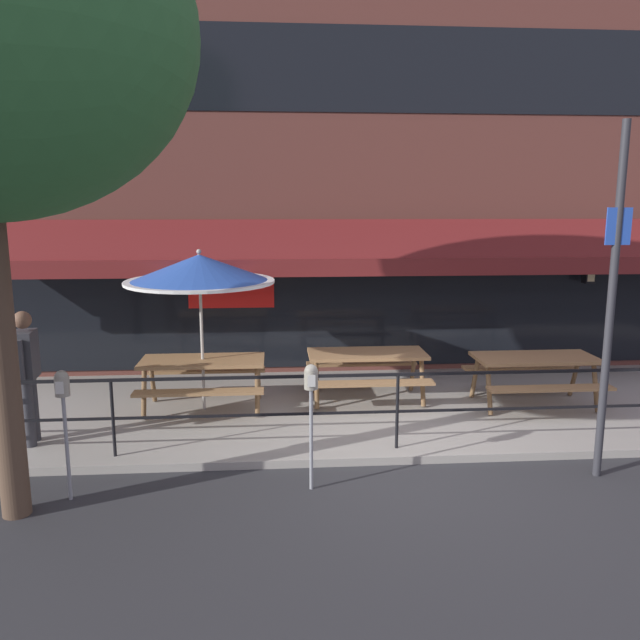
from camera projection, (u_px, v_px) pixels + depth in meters
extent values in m
plane|color=#2D2D30|center=(401.00, 465.00, 7.53)|extent=(120.00, 120.00, 0.00)
cube|color=#9E998E|center=(374.00, 408.00, 9.48)|extent=(15.00, 4.00, 0.10)
cube|color=brown|center=(357.00, 169.00, 11.02)|extent=(15.00, 0.50, 7.42)
cube|color=black|center=(360.00, 69.00, 10.47)|extent=(10.50, 0.02, 1.40)
cube|color=black|center=(358.00, 303.00, 11.19)|extent=(12.00, 0.02, 2.30)
cube|color=red|center=(231.00, 288.00, 10.95)|extent=(1.50, 0.02, 0.70)
cube|color=maroon|center=(363.00, 241.00, 10.45)|extent=(13.80, 0.92, 0.70)
cube|color=maroon|center=(367.00, 268.00, 10.03)|extent=(13.80, 0.08, 0.28)
cube|color=black|center=(586.00, 265.00, 11.25)|extent=(0.04, 0.28, 0.04)
cube|color=black|center=(589.00, 275.00, 11.14)|extent=(0.18, 0.18, 0.28)
cube|color=beige|center=(589.00, 275.00, 11.14)|extent=(0.13, 0.19, 0.20)
cylinder|color=black|center=(113.00, 419.00, 7.46)|extent=(0.04, 0.04, 0.95)
cylinder|color=black|center=(397.00, 411.00, 7.72)|extent=(0.04, 0.04, 0.95)
cube|color=black|center=(398.00, 374.00, 7.63)|extent=(13.80, 0.04, 0.04)
cube|color=black|center=(397.00, 411.00, 7.72)|extent=(13.80, 0.03, 0.03)
cube|color=#997047|center=(203.00, 361.00, 9.13)|extent=(1.80, 0.80, 0.05)
cube|color=#997047|center=(199.00, 392.00, 8.62)|extent=(1.80, 0.26, 0.04)
cube|color=#997047|center=(207.00, 370.00, 9.76)|extent=(1.80, 0.26, 0.04)
cylinder|color=brown|center=(257.00, 390.00, 8.95)|extent=(0.07, 0.30, 0.73)
cylinder|color=brown|center=(258.00, 378.00, 9.57)|extent=(0.07, 0.30, 0.73)
cylinder|color=brown|center=(144.00, 393.00, 8.83)|extent=(0.07, 0.30, 0.73)
cylinder|color=brown|center=(152.00, 380.00, 9.46)|extent=(0.07, 0.30, 0.73)
cube|color=#997047|center=(367.00, 354.00, 9.57)|extent=(1.80, 0.80, 0.05)
cube|color=#997047|center=(373.00, 383.00, 9.06)|extent=(1.80, 0.26, 0.04)
cube|color=#997047|center=(361.00, 363.00, 10.19)|extent=(1.80, 0.26, 0.04)
cylinder|color=brown|center=(422.00, 382.00, 9.39)|extent=(0.07, 0.30, 0.73)
cylinder|color=brown|center=(413.00, 371.00, 10.01)|extent=(0.07, 0.30, 0.73)
cylinder|color=brown|center=(317.00, 384.00, 9.27)|extent=(0.07, 0.30, 0.73)
cylinder|color=brown|center=(314.00, 373.00, 9.89)|extent=(0.07, 0.30, 0.73)
cube|color=#997047|center=(535.00, 358.00, 9.32)|extent=(1.80, 0.80, 0.05)
cube|color=#997047|center=(551.00, 388.00, 8.81)|extent=(1.80, 0.26, 0.04)
cube|color=#997047|center=(519.00, 367.00, 9.94)|extent=(1.80, 0.26, 0.04)
cylinder|color=brown|center=(595.00, 387.00, 9.13)|extent=(0.07, 0.30, 0.73)
cylinder|color=brown|center=(575.00, 375.00, 9.76)|extent=(0.07, 0.30, 0.73)
cylinder|color=brown|center=(489.00, 389.00, 9.01)|extent=(0.07, 0.30, 0.73)
cylinder|color=brown|center=(475.00, 377.00, 9.64)|extent=(0.07, 0.30, 0.73)
cylinder|color=#B7B2A8|center=(202.00, 333.00, 9.08)|extent=(0.04, 0.04, 2.30)
cone|color=#2D56B7|center=(199.00, 268.00, 8.91)|extent=(2.10, 2.11, 0.43)
cylinder|color=white|center=(200.00, 282.00, 8.94)|extent=(2.14, 2.14, 0.07)
sphere|color=#B7B2A8|center=(199.00, 252.00, 8.86)|extent=(0.07, 0.07, 0.07)
cylinder|color=#333338|center=(28.00, 413.00, 7.78)|extent=(0.15, 0.15, 0.86)
cylinder|color=#333338|center=(32.00, 408.00, 7.98)|extent=(0.15, 0.15, 0.86)
cube|color=#38383D|center=(25.00, 355.00, 7.75)|extent=(0.28, 0.42, 0.60)
cylinder|color=#38383D|center=(19.00, 362.00, 7.50)|extent=(0.10, 0.10, 0.54)
cylinder|color=#38383D|center=(31.00, 352.00, 8.00)|extent=(0.10, 0.10, 0.54)
sphere|color=brown|center=(22.00, 320.00, 7.67)|extent=(0.22, 0.22, 0.22)
cylinder|color=gray|center=(67.00, 448.00, 6.55)|extent=(0.04, 0.04, 1.15)
cylinder|color=gray|center=(62.00, 387.00, 6.43)|extent=(0.15, 0.15, 0.20)
sphere|color=gray|center=(61.00, 377.00, 6.41)|extent=(0.14, 0.14, 0.14)
cube|color=silver|center=(59.00, 388.00, 6.35)|extent=(0.08, 0.01, 0.13)
cylinder|color=gray|center=(311.00, 440.00, 6.80)|extent=(0.04, 0.04, 1.15)
cylinder|color=gray|center=(311.00, 380.00, 6.67)|extent=(0.15, 0.15, 0.20)
sphere|color=gray|center=(311.00, 371.00, 6.65)|extent=(0.14, 0.14, 0.14)
cube|color=silver|center=(312.00, 381.00, 6.59)|extent=(0.08, 0.01, 0.13)
cylinder|color=#2D2D33|center=(611.00, 306.00, 6.89)|extent=(0.09, 0.09, 3.98)
cube|color=blue|center=(619.00, 226.00, 6.71)|extent=(0.28, 0.02, 0.40)
cylinder|color=brown|center=(2.00, 355.00, 6.04)|extent=(0.28, 0.28, 3.32)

